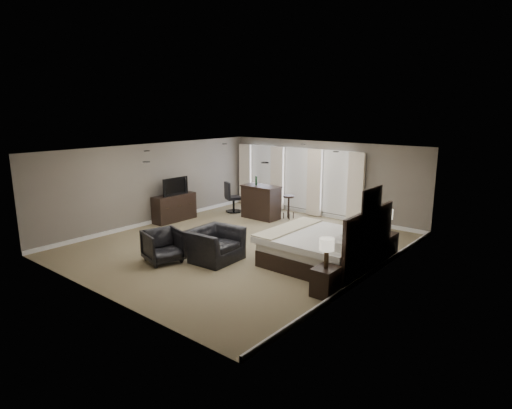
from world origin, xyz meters
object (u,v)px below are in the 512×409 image
Objects in this scene: lamp_near at (327,253)px; armchair_near at (215,239)px; armchair_far at (163,245)px; nightstand_far at (385,245)px; desk_chair at (234,197)px; lamp_far at (386,221)px; bed at (325,235)px; bar_stool_left at (262,207)px; tv at (174,193)px; bar_stool_right at (289,207)px; nightstand_near at (325,282)px; bar_counter at (261,202)px; dresser at (174,208)px.

lamp_near reaches higher than armchair_near.
armchair_near is at bearing -30.09° from armchair_far.
desk_chair is (-6.21, 1.18, 0.24)m from nightstand_far.
lamp_far is 0.50× the size of armchair_near.
desk_chair is (-5.32, 2.63, -0.21)m from bed.
bar_stool_left is at bearing 20.72° from armchair_near.
bar_stool_right is at bearing -46.32° from tv.
armchair_far is 5.41m from bar_stool_right.
nightstand_near is 2.97m from lamp_far.
bar_stool_left is at bearing -39.68° from tv.
bar_stool_right is 0.72× the size of desk_chair.
tv is (-6.92, -0.97, 0.01)m from lamp_far.
desk_chair is at bearing -172.88° from bar_stool_left.
lamp_near is at bearing 0.00° from nightstand_near.
bar_counter reaches higher than bar_stool_right.
dresser is at bearing 61.66° from armchair_far.
armchair_far is 0.67× the size of bar_counter.
bar_stool_right is (-4.14, 4.59, -0.49)m from lamp_near.
bar_counter reaches higher than nightstand_near.
bar_stool_right is (-3.25, 3.14, -0.37)m from bed.
tv is (-6.92, 1.93, 0.67)m from nightstand_near.
bed is at bearing -94.53° from tv.
bar_counter is 0.96m from bar_stool_right.
armchair_far is at bearing -168.53° from nightstand_near.
bar_stool_right is (-4.14, 4.59, 0.11)m from nightstand_near.
dresser is 3.97m from armchair_far.
bar_counter is at bearing -44.23° from tv.
bed is 2.68m from armchair_near.
nightstand_near is 0.60m from lamp_near.
lamp_near is at bearing -90.00° from lamp_far.
tv is 3.89m from bar_stool_right.
armchair_far is 1.23× the size of bar_stool_left.
armchair_far is at bearing 131.22° from armchair_near.
lamp_far is 6.33m from desk_chair.
armchair_near reaches higher than nightstand_near.
armchair_near reaches higher than bar_stool_left.
nightstand_far is 6.33m from desk_chair.
lamp_near reaches higher than tv.
dresser is at bearing 60.38° from armchair_near.
tv reaches higher than nightstand_far.
lamp_near reaches higher than armchair_far.
dresser is at bearing 0.00° from tv.
bed is at bearing -38.76° from armchair_far.
armchair_far is (2.85, -2.75, -0.52)m from tv.
dresser is (-6.92, -0.97, 0.13)m from nightstand_far.
lamp_near is at bearing -90.00° from nightstand_far.
bed is at bearing 121.54° from nightstand_near.
armchair_near is at bearing -138.04° from nightstand_far.
bed reaches higher than dresser.
lamp_far is 0.61× the size of tv.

